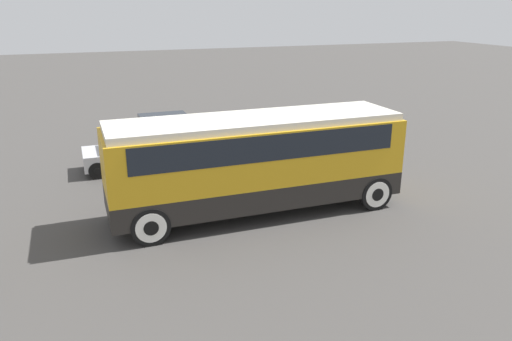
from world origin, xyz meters
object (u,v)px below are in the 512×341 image
at_px(tour_bus, 259,156).
at_px(parked_car_mid, 299,130).
at_px(parked_car_near, 167,130).
at_px(parked_car_far, 142,150).

xyz_separation_m(tour_bus, parked_car_mid, (4.73, 7.03, -1.20)).
relative_size(parked_car_near, parked_car_far, 0.89).
distance_m(parked_car_near, parked_car_mid, 6.32).
relative_size(parked_car_mid, parked_car_far, 0.88).
bearing_deg(parked_car_near, parked_car_far, -116.65).
bearing_deg(parked_car_mid, tour_bus, -123.93).
bearing_deg(parked_car_near, tour_bus, -82.40).
bearing_deg(parked_car_far, parked_car_near, 63.35).
height_order(parked_car_near, parked_car_far, parked_car_far).
bearing_deg(tour_bus, parked_car_near, 97.60).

